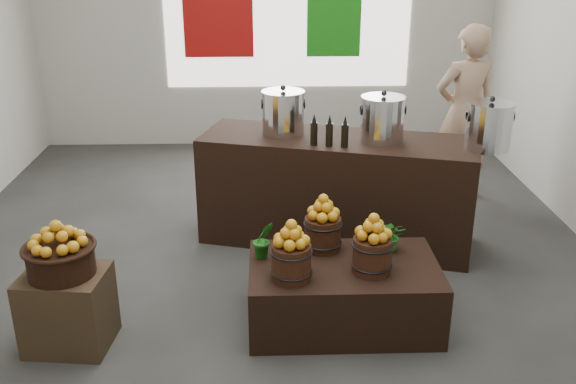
{
  "coord_description": "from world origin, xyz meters",
  "views": [
    {
      "loc": [
        0.02,
        -5.06,
        2.69
      ],
      "look_at": [
        0.18,
        -0.4,
        0.82
      ],
      "focal_mm": 40.0,
      "sensor_mm": 36.0,
      "label": 1
    }
  ],
  "objects_px": {
    "crate": "(68,309)",
    "stock_pot_left": "(283,114)",
    "display_table": "(343,293)",
    "stock_pot_right": "(489,127)",
    "shopper": "(464,113)",
    "counter": "(336,190)",
    "stock_pot_center": "(382,120)",
    "wicker_basket": "(61,261)"
  },
  "relations": [
    {
      "from": "crate",
      "to": "stock_pot_left",
      "type": "relative_size",
      "value": 1.48
    },
    {
      "from": "display_table",
      "to": "stock_pot_right",
      "type": "height_order",
      "value": "stock_pot_right"
    },
    {
      "from": "stock_pot_right",
      "to": "crate",
      "type": "bearing_deg",
      "value": -158.69
    },
    {
      "from": "display_table",
      "to": "stock_pot_right",
      "type": "bearing_deg",
      "value": 38.31
    },
    {
      "from": "stock_pot_left",
      "to": "shopper",
      "type": "height_order",
      "value": "shopper"
    },
    {
      "from": "crate",
      "to": "shopper",
      "type": "xyz_separation_m",
      "value": [
        3.49,
        2.68,
        0.66
      ]
    },
    {
      "from": "counter",
      "to": "shopper",
      "type": "relative_size",
      "value": 1.31
    },
    {
      "from": "display_table",
      "to": "shopper",
      "type": "distance_m",
      "value": 2.98
    },
    {
      "from": "counter",
      "to": "display_table",
      "type": "bearing_deg",
      "value": -77.86
    },
    {
      "from": "stock_pot_left",
      "to": "crate",
      "type": "bearing_deg",
      "value": -131.4
    },
    {
      "from": "shopper",
      "to": "stock_pot_center",
      "type": "bearing_deg",
      "value": 35.68
    },
    {
      "from": "wicker_basket",
      "to": "crate",
      "type": "bearing_deg",
      "value": 0.0
    },
    {
      "from": "crate",
      "to": "stock_pot_center",
      "type": "distance_m",
      "value": 2.98
    },
    {
      "from": "shopper",
      "to": "crate",
      "type": "bearing_deg",
      "value": 26.16
    },
    {
      "from": "wicker_basket",
      "to": "display_table",
      "type": "distance_m",
      "value": 2.0
    },
    {
      "from": "wicker_basket",
      "to": "display_table",
      "type": "bearing_deg",
      "value": 6.73
    },
    {
      "from": "stock_pot_center",
      "to": "wicker_basket",
      "type": "bearing_deg",
      "value": -147.83
    },
    {
      "from": "shopper",
      "to": "stock_pot_right",
      "type": "bearing_deg",
      "value": 69.5
    },
    {
      "from": "counter",
      "to": "stock_pot_right",
      "type": "xyz_separation_m",
      "value": [
        1.24,
        -0.34,
        0.69
      ]
    },
    {
      "from": "stock_pot_right",
      "to": "shopper",
      "type": "height_order",
      "value": "shopper"
    },
    {
      "from": "display_table",
      "to": "stock_pot_right",
      "type": "distance_m",
      "value": 1.93
    },
    {
      "from": "wicker_basket",
      "to": "stock_pot_center",
      "type": "height_order",
      "value": "stock_pot_center"
    },
    {
      "from": "wicker_basket",
      "to": "counter",
      "type": "xyz_separation_m",
      "value": [
        2.03,
        1.62,
        -0.16
      ]
    },
    {
      "from": "wicker_basket",
      "to": "shopper",
      "type": "relative_size",
      "value": 0.24
    },
    {
      "from": "wicker_basket",
      "to": "display_table",
      "type": "height_order",
      "value": "wicker_basket"
    },
    {
      "from": "stock_pot_left",
      "to": "shopper",
      "type": "relative_size",
      "value": 0.2
    },
    {
      "from": "display_table",
      "to": "counter",
      "type": "height_order",
      "value": "counter"
    },
    {
      "from": "display_table",
      "to": "shopper",
      "type": "height_order",
      "value": "shopper"
    },
    {
      "from": "stock_pot_left",
      "to": "shopper",
      "type": "xyz_separation_m",
      "value": [
        1.95,
        0.93,
        -0.26
      ]
    },
    {
      "from": "wicker_basket",
      "to": "display_table",
      "type": "relative_size",
      "value": 0.33
    },
    {
      "from": "crate",
      "to": "stock_pot_right",
      "type": "distance_m",
      "value": 3.62
    },
    {
      "from": "counter",
      "to": "stock_pot_right",
      "type": "bearing_deg",
      "value": -0.0
    },
    {
      "from": "counter",
      "to": "stock_pot_center",
      "type": "bearing_deg",
      "value": -0.0
    },
    {
      "from": "counter",
      "to": "wicker_basket",
      "type": "bearing_deg",
      "value": -125.91
    },
    {
      "from": "shopper",
      "to": "wicker_basket",
      "type": "bearing_deg",
      "value": 26.16
    },
    {
      "from": "counter",
      "to": "stock_pot_left",
      "type": "xyz_separation_m",
      "value": [
        -0.48,
        0.13,
        0.69
      ]
    },
    {
      "from": "shopper",
      "to": "stock_pot_left",
      "type": "bearing_deg",
      "value": 14.12
    },
    {
      "from": "wicker_basket",
      "to": "stock_pot_right",
      "type": "height_order",
      "value": "stock_pot_right"
    },
    {
      "from": "stock_pot_center",
      "to": "crate",
      "type": "bearing_deg",
      "value": -147.83
    },
    {
      "from": "counter",
      "to": "shopper",
      "type": "xyz_separation_m",
      "value": [
        1.46,
        1.06,
        0.43
      ]
    },
    {
      "from": "display_table",
      "to": "counter",
      "type": "distance_m",
      "value": 1.41
    },
    {
      "from": "counter",
      "to": "stock_pot_left",
      "type": "relative_size",
      "value": 6.47
    }
  ]
}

